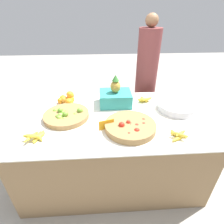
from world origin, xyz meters
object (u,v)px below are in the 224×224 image
at_px(tomato_basket, 130,126).
at_px(vendor_person, 145,83).
at_px(produce_crate, 115,97).
at_px(lime_bowl, 66,115).
at_px(metal_bowl, 176,107).
at_px(price_sign, 106,125).

height_order(tomato_basket, vendor_person, vendor_person).
height_order(produce_crate, vendor_person, vendor_person).
relative_size(produce_crate, vendor_person, 0.21).
bearing_deg(produce_crate, vendor_person, 51.25).
distance_m(lime_bowl, vendor_person, 1.27).
bearing_deg(vendor_person, produce_crate, -128.75).
distance_m(metal_bowl, price_sign, 0.78).
height_order(price_sign, vendor_person, vendor_person).
height_order(lime_bowl, metal_bowl, lime_bowl).
bearing_deg(lime_bowl, produce_crate, 26.27).
height_order(price_sign, produce_crate, produce_crate).
distance_m(produce_crate, vendor_person, 0.76).
height_order(metal_bowl, vendor_person, vendor_person).
relative_size(price_sign, vendor_person, 0.08).
bearing_deg(metal_bowl, price_sign, -158.66).
bearing_deg(metal_bowl, vendor_person, 100.95).
height_order(lime_bowl, price_sign, lime_bowl).
xyz_separation_m(lime_bowl, produce_crate, (0.49, 0.24, 0.06)).
relative_size(tomato_basket, vendor_person, 0.27).
distance_m(tomato_basket, price_sign, 0.21).
distance_m(metal_bowl, produce_crate, 0.64).
bearing_deg(vendor_person, metal_bowl, -79.05).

